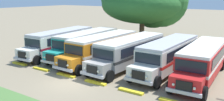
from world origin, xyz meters
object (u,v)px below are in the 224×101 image
Objects in this scene: parked_bus_slot_3 at (130,51)px; broad_shade_tree at (147,3)px; parked_bus_slot_0 at (61,41)px; parked_bus_slot_5 at (203,59)px; parked_bus_slot_1 at (86,43)px; parked_bus_slot_4 at (168,54)px; parked_bus_slot_2 at (103,47)px.

parked_bus_slot_3 is 15.70m from broad_shade_tree.
parked_bus_slot_0 is at bearing -106.35° from broad_shade_tree.
parked_bus_slot_5 is at bearing 97.10° from parked_bus_slot_3.
broad_shade_tree is at bearing -140.63° from parked_bus_slot_5.
parked_bus_slot_4 is at bearing 87.92° from parked_bus_slot_1.
parked_bus_slot_4 is 3.23m from parked_bus_slot_5.
parked_bus_slot_0 and parked_bus_slot_5 have the same top height.
parked_bus_slot_5 is (6.87, 0.56, 0.00)m from parked_bus_slot_3.
parked_bus_slot_3 is at bearing 87.10° from parked_bus_slot_0.
parked_bus_slot_0 is 1.00× the size of parked_bus_slot_2.
parked_bus_slot_1 is at bearing -93.75° from broad_shade_tree.
parked_bus_slot_2 is 1.00× the size of parked_bus_slot_5.
broad_shade_tree is (-8.96, 13.36, 4.10)m from parked_bus_slot_4.
parked_bus_slot_4 and parked_bus_slot_5 have the same top height.
parked_bus_slot_2 is at bearing -81.81° from broad_shade_tree.
parked_bus_slot_0 is 6.25m from parked_bus_slot_2.
parked_bus_slot_0 and parked_bus_slot_4 have the same top height.
parked_bus_slot_4 is at bearing 99.78° from parked_bus_slot_2.
parked_bus_slot_2 is 1.00× the size of parked_bus_slot_3.
parked_bus_slot_0 is 9.50m from parked_bus_slot_3.
parked_bus_slot_0 is at bearing -86.91° from parked_bus_slot_3.
parked_bus_slot_0 and parked_bus_slot_2 have the same top height.
parked_bus_slot_3 is 6.89m from parked_bus_slot_5.
parked_bus_slot_1 is 1.00× the size of parked_bus_slot_4.
parked_bus_slot_1 is at bearing 100.24° from parked_bus_slot_0.
broad_shade_tree is at bearing -157.01° from parked_bus_slot_3.
parked_bus_slot_1 is 13.06m from parked_bus_slot_5.
broad_shade_tree is (0.88, 13.48, 4.10)m from parked_bus_slot_1.
parked_bus_slot_2 is 6.96m from parked_bus_slot_4.
parked_bus_slot_1 is 1.00× the size of parked_bus_slot_2.
broad_shade_tree is at bearing 160.13° from parked_bus_slot_0.
parked_bus_slot_3 is 3.74m from parked_bus_slot_4.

